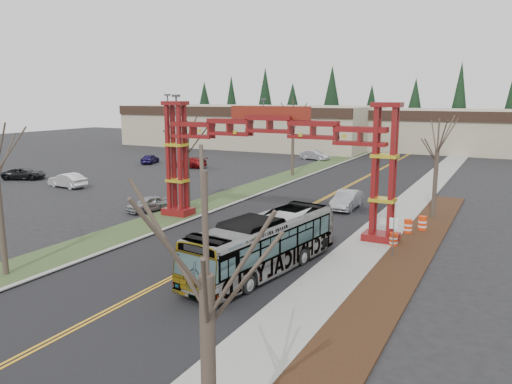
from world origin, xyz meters
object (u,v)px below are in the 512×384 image
Objects in this scene: parked_car_mid_a at (189,162)px; light_pole_far at (263,121)px; bare_tree_right_far at (437,148)px; light_pole_near at (177,133)px; barrel_mid at (408,227)px; parked_car_mid_b at (150,159)px; gateway_arch at (270,144)px; parked_car_near_c at (24,174)px; bare_tree_median_far at (293,121)px; bare_tree_right_near at (207,277)px; light_pole_mid at (168,122)px; transit_bus at (263,244)px; bare_tree_median_mid at (187,140)px; parked_car_far_a at (315,155)px; parked_car_near_b at (67,180)px; barrel_south at (393,240)px; retail_building_west at (252,125)px; retail_building_east at (483,131)px; street_sign at (394,229)px; silver_sedan at (347,200)px; barrel_north at (422,224)px; parked_car_near_a at (148,204)px.

parked_car_mid_a is 0.54× the size of light_pole_far.
bare_tree_right_far is 27.06m from light_pole_near.
parked_car_mid_b is at bearing 152.12° from barrel_mid.
gateway_arch is at bearing -140.42° from bare_tree_right_far.
parked_car_near_c is 0.49× the size of light_pole_near.
bare_tree_median_far is 1.12× the size of bare_tree_right_near.
bare_tree_right_far is at bearing -25.82° from light_pole_mid.
transit_bus is (3.79, -8.45, -4.45)m from gateway_arch.
bare_tree_median_mid is 1.04× the size of bare_tree_right_near.
light_pole_near is at bearing 160.25° from barrel_mid.
parked_car_near_b is at bearing 170.78° from parked_car_far_a.
bare_tree_right_near reaches higher than parked_car_mid_b.
barrel_south is at bearing 86.74° from parked_car_near_b.
retail_building_west is 5.85× the size of bare_tree_right_near.
parked_car_near_b is 17.97m from parked_car_mid_a.
light_pole_far is at bearing 99.94° from light_pole_near.
light_pole_near reaches higher than retail_building_east.
parked_car_mid_a is (7.19, -31.47, -3.06)m from retail_building_west.
parked_car_far_a is (-21.00, -24.15, -2.79)m from retail_building_east.
bare_tree_right_far is at bearing -112.14° from parked_car_near_c.
light_pole_near is at bearing 153.65° from barrel_south.
street_sign is at bearing -126.57° from parked_car_near_c.
transit_bus is at bearing -123.93° from barrel_south.
light_pole_far is at bearing 125.38° from barrel_south.
parked_car_mid_a is 39.37m from barrel_south.
silver_sedan reaches higher than parked_car_near_b.
transit_bus reaches higher than parked_car_near_c.
gateway_arch is 11.97m from barrel_north.
parked_car_mid_b is (-30.06, 23.45, -5.31)m from gateway_arch.
bare_tree_right_near is (43.87, -29.42, 5.08)m from parked_car_near_c.
light_pole_far is at bearing -149.91° from retail_building_east.
bare_tree_median_far is (3.00, 22.60, 5.79)m from parked_car_near_a.
parked_car_near_b is at bearing -174.28° from bare_tree_right_far.
parked_car_mid_a is (-26.60, 30.94, -0.84)m from transit_bus.
parked_car_near_a is 0.79× the size of parked_car_near_c.
light_pole_mid is (-18.81, -10.27, 4.83)m from parked_car_far_a.
bare_tree_right_far is at bearing 77.86° from transit_bus.
barrel_mid is at bearing 91.81° from bare_tree_right_near.
street_sign reaches higher than silver_sedan.
barrel_mid is at bearing -19.75° from light_pole_near.
barrel_mid is (38.99, -24.84, -5.03)m from light_pole_mid.
gateway_arch is 26.43m from parked_car_near_b.
retail_building_east is 85.31m from bare_tree_right_near.
gateway_arch is at bearing -149.36° from parked_car_far_a.
street_sign is 6.80m from barrel_north.
gateway_arch reaches higher than parked_car_near_c.
transit_bus is 29.29m from light_pole_near.
parked_car_far_a reaches higher than barrel_mid.
parked_car_far_a is 16.51m from bare_tree_median_far.
street_sign is (-0.64, -64.72, -1.81)m from retail_building_east.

